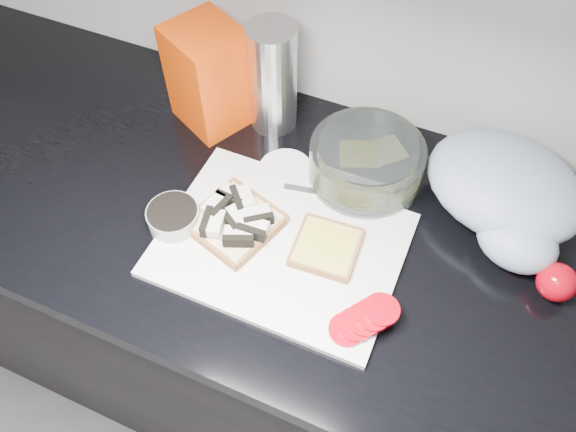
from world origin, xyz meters
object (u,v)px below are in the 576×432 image
(glass_bowl, at_px, (366,164))
(steel_canister, at_px, (273,78))
(cutting_board, at_px, (281,244))
(bread_bag, at_px, (209,76))

(glass_bowl, relative_size, steel_canister, 0.94)
(cutting_board, relative_size, bread_bag, 1.97)
(cutting_board, height_order, glass_bowl, glass_bowl)
(cutting_board, bearing_deg, bread_bag, 136.85)
(glass_bowl, xyz_separation_m, bread_bag, (-0.33, 0.04, 0.06))
(cutting_board, xyz_separation_m, glass_bowl, (0.08, 0.20, 0.04))
(steel_canister, bearing_deg, glass_bowl, -18.57)
(bread_bag, bearing_deg, steel_canister, 42.86)
(bread_bag, height_order, steel_canister, steel_canister)
(glass_bowl, height_order, bread_bag, bread_bag)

